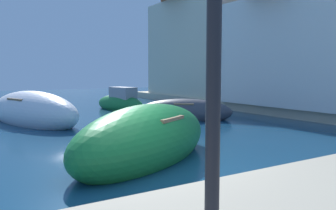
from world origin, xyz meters
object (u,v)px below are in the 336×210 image
object	(u,v)px
waterfront_building_main	(312,40)
waterfront_building_annex	(206,41)
moored_boat_1	(33,112)
moored_boat_5	(120,103)
moored_boat_2	(146,140)
moored_boat_6	(184,112)

from	to	relation	value
waterfront_building_main	waterfront_building_annex	xyz separation A→B (m)	(0.00, 9.43, 0.69)
moored_boat_1	waterfront_building_annex	distance (m)	15.54
moored_boat_1	moored_boat_5	size ratio (longest dim) A/B	1.50
moored_boat_1	moored_boat_2	world-z (taller)	moored_boat_1
moored_boat_5	waterfront_building_annex	size ratio (longest dim) A/B	0.47
moored_boat_6	waterfront_building_main	distance (m)	8.38
waterfront_building_main	moored_boat_1	bearing A→B (deg)	165.38
moored_boat_1	waterfront_building_annex	xyz separation A→B (m)	(13.79, 5.83, 4.15)
moored_boat_1	moored_boat_2	xyz separation A→B (m)	(1.37, -8.02, -0.01)
waterfront_building_annex	waterfront_building_main	bearing A→B (deg)	-90.00
moored_boat_2	moored_boat_6	distance (m)	7.57
moored_boat_2	waterfront_building_annex	xyz separation A→B (m)	(12.42, 13.86, 4.15)
moored_boat_5	waterfront_building_main	xyz separation A→B (m)	(8.39, -6.74, 3.55)
moored_boat_2	waterfront_building_main	xyz separation A→B (m)	(12.42, 4.43, 3.46)
moored_boat_1	moored_boat_2	distance (m)	8.14
moored_boat_1	waterfront_building_main	world-z (taller)	waterfront_building_main
moored_boat_2	waterfront_building_annex	bearing A→B (deg)	17.18
moored_boat_2	waterfront_building_annex	world-z (taller)	waterfront_building_annex
moored_boat_1	waterfront_building_annex	size ratio (longest dim) A/B	0.70
moored_boat_1	moored_boat_5	xyz separation A→B (m)	(5.41, 3.14, -0.09)
moored_boat_1	waterfront_building_main	size ratio (longest dim) A/B	0.82
waterfront_building_main	moored_boat_2	bearing A→B (deg)	-160.39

